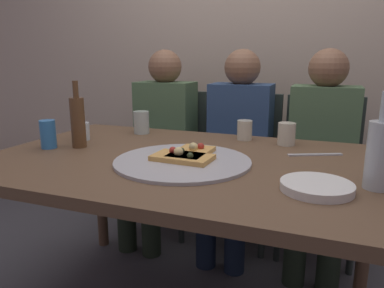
% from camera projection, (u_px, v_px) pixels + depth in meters
% --- Properties ---
extents(back_wall, '(6.00, 0.10, 2.60)m').
position_uv_depth(back_wall, '(256.00, 31.00, 2.50)').
color(back_wall, '#BCA893').
rests_on(back_wall, ground_plane).
extents(dining_table, '(1.56, 1.00, 0.74)m').
position_uv_depth(dining_table, '(185.00, 175.00, 1.43)').
color(dining_table, brown).
rests_on(dining_table, ground_plane).
extents(pizza_tray, '(0.51, 0.51, 0.01)m').
position_uv_depth(pizza_tray, '(183.00, 161.00, 1.35)').
color(pizza_tray, '#ADADB2').
rests_on(pizza_tray, dining_table).
extents(pizza_slice_last, '(0.13, 0.22, 0.05)m').
position_uv_depth(pizza_slice_last, '(192.00, 152.00, 1.41)').
color(pizza_slice_last, tan).
rests_on(pizza_slice_last, pizza_tray).
extents(pizza_slice_extra, '(0.23, 0.14, 0.05)m').
position_uv_depth(pizza_slice_extra, '(182.00, 157.00, 1.35)').
color(pizza_slice_extra, tan).
rests_on(pizza_slice_extra, pizza_tray).
extents(wine_bottle, '(0.08, 0.08, 0.29)m').
position_uv_depth(wine_bottle, '(380.00, 153.00, 1.06)').
color(wine_bottle, '#B2BCC1').
rests_on(wine_bottle, dining_table).
extents(beer_bottle, '(0.06, 0.06, 0.29)m').
position_uv_depth(beer_bottle, '(77.00, 121.00, 1.56)').
color(beer_bottle, brown).
rests_on(beer_bottle, dining_table).
extents(tumbler_near, '(0.08, 0.08, 0.12)m').
position_uv_depth(tumbler_near, '(141.00, 122.00, 1.87)').
color(tumbler_near, '#B7C6BC').
rests_on(tumbler_near, dining_table).
extents(tumbler_far, '(0.07, 0.07, 0.09)m').
position_uv_depth(tumbler_far, '(245.00, 130.00, 1.72)').
color(tumbler_far, beige).
rests_on(tumbler_far, dining_table).
extents(wine_glass, '(0.08, 0.08, 0.10)m').
position_uv_depth(wine_glass, '(287.00, 134.00, 1.62)').
color(wine_glass, beige).
rests_on(wine_glass, dining_table).
extents(short_glass, '(0.07, 0.07, 0.08)m').
position_uv_depth(short_glass, '(82.00, 131.00, 1.72)').
color(short_glass, silver).
rests_on(short_glass, dining_table).
extents(soda_can, '(0.07, 0.07, 0.12)m').
position_uv_depth(soda_can, '(48.00, 134.00, 1.56)').
color(soda_can, '#337AC1').
rests_on(soda_can, dining_table).
extents(plate_stack, '(0.21, 0.21, 0.03)m').
position_uv_depth(plate_stack, '(317.00, 187.00, 1.06)').
color(plate_stack, white).
rests_on(plate_stack, dining_table).
extents(table_knife, '(0.21, 0.11, 0.01)m').
position_uv_depth(table_knife, '(315.00, 155.00, 1.45)').
color(table_knife, '#B7B7BC').
rests_on(table_knife, dining_table).
extents(chair_left, '(0.44, 0.44, 0.90)m').
position_uv_depth(chair_left, '(170.00, 150.00, 2.45)').
color(chair_left, '#2D3833').
rests_on(chair_left, ground_plane).
extents(chair_middle, '(0.44, 0.44, 0.90)m').
position_uv_depth(chair_middle, '(242.00, 156.00, 2.28)').
color(chair_middle, '#2D3833').
rests_on(chair_middle, ground_plane).
extents(chair_right, '(0.44, 0.44, 0.90)m').
position_uv_depth(chair_right, '(320.00, 164.00, 2.12)').
color(chair_right, '#2D3833').
rests_on(chair_right, ground_plane).
extents(guest_in_sweater, '(0.36, 0.56, 1.17)m').
position_uv_depth(guest_in_sweater, '(160.00, 135.00, 2.28)').
color(guest_in_sweater, '#4C6B47').
rests_on(guest_in_sweater, ground_plane).
extents(guest_in_beanie, '(0.36, 0.56, 1.17)m').
position_uv_depth(guest_in_beanie, '(237.00, 142.00, 2.11)').
color(guest_in_beanie, navy).
rests_on(guest_in_beanie, ground_plane).
extents(guest_by_wall, '(0.36, 0.56, 1.17)m').
position_uv_depth(guest_by_wall, '(321.00, 149.00, 1.95)').
color(guest_by_wall, '#4C6B47').
rests_on(guest_by_wall, ground_plane).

